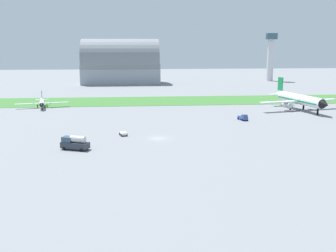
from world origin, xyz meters
TOP-DOWN VIEW (x-y plane):
  - ground_plane at (0.00, 0.00)m, footprint 600.00×600.00m
  - grass_taxiway_strip at (0.00, 68.13)m, footprint 360.00×28.00m
  - airplane_taxiing_turboprop at (-41.77, 53.38)m, footprint 19.49×16.78m
  - airplane_parked_jet_far at (54.84, 39.28)m, footprint 31.63×31.22m
  - baggage_cart_near_gate at (-9.17, 3.97)m, footprint 2.32×2.76m
  - pushback_tug_midfield at (28.78, 22.21)m, footprint 2.89×3.96m
  - fuel_truck_by_runway at (-19.97, -9.01)m, footprint 6.93×4.62m
  - hangar_distant at (-14.44, 148.98)m, footprint 48.68×25.89m
  - control_tower at (86.30, 158.58)m, footprint 8.00×8.00m

SIDE VIEW (x-z plane):
  - ground_plane at x=0.00m, z-range 0.00..0.00m
  - grass_taxiway_strip at x=0.00m, z-range 0.00..0.08m
  - baggage_cart_near_gate at x=-9.17m, z-range 0.12..1.02m
  - pushback_tug_midfield at x=28.78m, z-range -0.06..1.89m
  - fuel_truck_by_runway at x=-19.97m, z-range -0.06..3.23m
  - airplane_taxiing_turboprop at x=-41.77m, z-range -0.79..5.11m
  - airplane_parked_jet_far at x=54.84m, z-range -1.58..9.71m
  - hangar_distant at x=-14.44m, z-range -1.71..26.06m
  - control_tower at x=86.30m, z-range 3.13..34.97m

